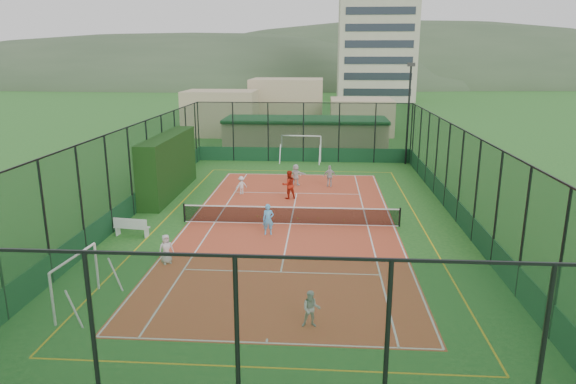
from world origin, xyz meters
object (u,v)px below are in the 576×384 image
at_px(futsal_goal_far, 301,149).
at_px(child_near_mid, 268,219).
at_px(child_far_left, 241,185).
at_px(child_far_right, 330,176).
at_px(clubhouse, 305,135).
at_px(child_far_back, 296,175).
at_px(futsal_goal_near, 76,282).
at_px(child_near_left, 166,249).
at_px(coach, 289,185).
at_px(child_near_right, 311,309).
at_px(floodlight_ne, 408,115).
at_px(white_bench, 132,227).
at_px(apartment_tower, 377,24).

bearing_deg(futsal_goal_far, child_near_mid, -87.84).
bearing_deg(child_far_left, child_far_right, 172.65).
relative_size(futsal_goal_far, child_near_mid, 2.20).
height_order(clubhouse, child_far_back, clubhouse).
distance_m(futsal_goal_near, child_far_back, 19.72).
height_order(child_near_left, coach, coach).
height_order(child_near_right, child_far_left, child_near_right).
height_order(clubhouse, child_near_right, clubhouse).
relative_size(clubhouse, child_far_right, 10.18).
bearing_deg(clubhouse, futsal_goal_far, -92.13).
bearing_deg(child_near_right, clubhouse, 89.25).
bearing_deg(child_near_mid, child_far_back, 79.56).
bearing_deg(floodlight_ne, child_far_back, -137.79).
bearing_deg(futsal_goal_far, child_far_left, -102.51).
bearing_deg(child_far_left, coach, 134.99).
height_order(child_far_back, coach, coach).
bearing_deg(child_far_left, futsal_goal_far, -137.13).
xyz_separation_m(futsal_goal_near, child_near_mid, (6.04, 8.13, -0.14)).
bearing_deg(white_bench, child_far_left, 70.59).
distance_m(futsal_goal_near, futsal_goal_far, 27.67).
relative_size(child_near_left, coach, 0.72).
relative_size(clubhouse, child_far_left, 12.79).
distance_m(apartment_tower, child_near_right, 94.47).
height_order(futsal_goal_near, child_far_back, futsal_goal_near).
height_order(futsal_goal_near, coach, futsal_goal_near).
relative_size(apartment_tower, child_far_left, 25.24).
xyz_separation_m(child_near_right, coach, (-1.82, 15.86, 0.26)).
xyz_separation_m(child_near_right, child_far_back, (-1.56, 19.39, 0.11)).
bearing_deg(clubhouse, white_bench, -107.70).
bearing_deg(child_far_back, floodlight_ne, -122.64).
relative_size(apartment_tower, white_bench, 16.84).
bearing_deg(child_far_left, clubhouse, -132.54).
bearing_deg(futsal_goal_far, child_far_right, -69.96).
bearing_deg(futsal_goal_far, child_far_back, -85.29).
relative_size(apartment_tower, child_near_right, 23.45).
relative_size(apartment_tower, child_near_left, 22.96).
distance_m(apartment_tower, white_bench, 87.94).
distance_m(child_far_right, child_far_back, 2.38).
distance_m(floodlight_ne, child_far_back, 12.33).
distance_m(child_far_back, coach, 3.54).
relative_size(clubhouse, coach, 8.42).
relative_size(child_far_right, coach, 0.83).
xyz_separation_m(floodlight_ne, child_far_left, (-12.19, -10.65, -3.52)).
xyz_separation_m(child_near_left, coach, (4.58, 10.87, 0.25)).
distance_m(child_near_right, child_far_left, 17.44).
height_order(child_near_left, child_far_left, child_near_left).
distance_m(child_near_left, child_far_back, 15.20).
relative_size(futsal_goal_near, child_far_right, 1.95).
bearing_deg(futsal_goal_near, white_bench, 11.38).
distance_m(clubhouse, futsal_goal_near, 32.63).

